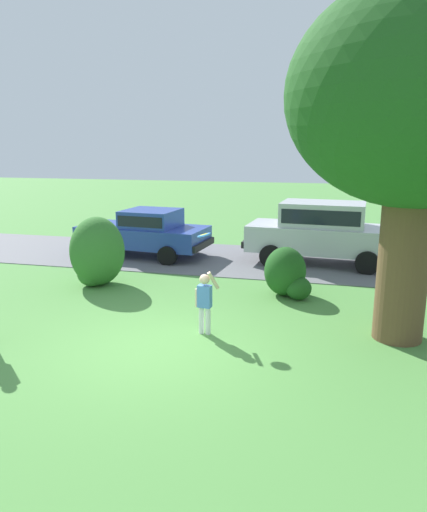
# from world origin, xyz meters

# --- Properties ---
(ground_plane) EXTENTS (80.00, 80.00, 0.00)m
(ground_plane) POSITION_xyz_m (0.00, 0.00, 0.00)
(ground_plane) COLOR #518E42
(driveway_strip) EXTENTS (28.00, 4.40, 0.02)m
(driveway_strip) POSITION_xyz_m (0.00, 7.09, 0.01)
(driveway_strip) COLOR slate
(driveway_strip) RESTS_ON ground
(oak_tree_large) EXTENTS (4.89, 4.67, 6.43)m
(oak_tree_large) POSITION_xyz_m (4.37, 1.67, 4.24)
(oak_tree_large) COLOR brown
(oak_tree_large) RESTS_ON ground
(shrub_near_tree) EXTENTS (1.40, 1.47, 1.82)m
(shrub_near_tree) POSITION_xyz_m (-2.98, 3.44, 0.85)
(shrub_near_tree) COLOR #33702B
(shrub_near_tree) RESTS_ON ground
(shrub_centre_left) EXTENTS (1.18, 1.18, 1.20)m
(shrub_centre_left) POSITION_xyz_m (1.95, 3.71, 0.56)
(shrub_centre_left) COLOR #1E511C
(shrub_centre_left) RESTS_ON ground
(parked_sedan) EXTENTS (4.55, 2.40, 1.56)m
(parked_sedan) POSITION_xyz_m (-3.00, 6.93, 0.85)
(parked_sedan) COLOR #28429E
(parked_sedan) RESTS_ON ground
(parked_suv) EXTENTS (4.82, 2.37, 1.92)m
(parked_suv) POSITION_xyz_m (2.69, 7.25, 1.08)
(parked_suv) COLOR silver
(parked_suv) RESTS_ON ground
(child_thrower) EXTENTS (0.46, 0.24, 1.29)m
(child_thrower) POSITION_xyz_m (0.62, 0.85, 0.72)
(child_thrower) COLOR white
(child_thrower) RESTS_ON ground
(frisbee) EXTENTS (0.28, 0.28, 0.11)m
(frisbee) POSITION_xyz_m (0.47, 1.39, 1.87)
(frisbee) COLOR #337FDB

